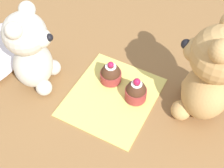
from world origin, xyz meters
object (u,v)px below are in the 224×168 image
teddy_bear_cream (31,51)px  teddy_bear_tan (211,74)px  cupcake_near_tan_bear (136,91)px  cupcake_near_cream_bear (111,74)px

teddy_bear_cream → teddy_bear_tan: teddy_bear_tan is taller
teddy_bear_cream → teddy_bear_tan: 0.44m
teddy_bear_cream → cupcake_near_tan_bear: size_ratio=3.13×
teddy_bear_tan → cupcake_near_cream_bear: teddy_bear_tan is taller
teddy_bear_cream → cupcake_near_cream_bear: bearing=-78.1°
teddy_bear_tan → cupcake_near_tan_bear: size_ratio=3.68×
teddy_bear_cream → cupcake_near_tan_bear: 0.29m
teddy_bear_tan → cupcake_near_tan_bear: bearing=-75.4°
teddy_bear_cream → cupcake_near_tan_bear: (0.07, -0.27, -0.08)m
teddy_bear_cream → cupcake_near_tan_bear: teddy_bear_cream is taller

